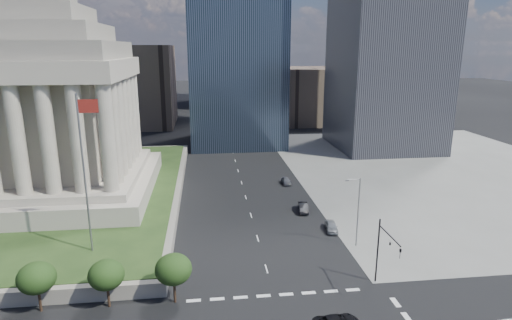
{
  "coord_description": "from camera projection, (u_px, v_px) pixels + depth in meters",
  "views": [
    {
      "loc": [
        -7.14,
        -28.2,
        26.99
      ],
      "look_at": [
        -1.35,
        19.82,
        14.32
      ],
      "focal_mm": 30.0,
      "sensor_mm": 36.0,
      "label": 1
    }
  ],
  "objects": [
    {
      "name": "parked_sedan_mid",
      "position": [
        303.0,
        208.0,
        72.67
      ],
      "size": [
        2.11,
        4.54,
        1.44
      ],
      "primitive_type": "imported",
      "rotation": [
        0.0,
        0.0,
        -0.14
      ],
      "color": "black",
      "rests_on": "ground"
    },
    {
      "name": "parked_sedan_near",
      "position": [
        331.0,
        226.0,
        65.03
      ],
      "size": [
        2.24,
        4.37,
        1.43
      ],
      "primitive_type": "imported",
      "rotation": [
        0.0,
        0.0,
        -0.14
      ],
      "color": "gray",
      "rests_on": "ground"
    },
    {
      "name": "traffic_signal_ne",
      "position": [
        385.0,
        248.0,
        48.02
      ],
      "size": [
        0.3,
        5.74,
        8.0
      ],
      "color": "black",
      "rests_on": "ground"
    },
    {
      "name": "sidewalk_ne",
      "position": [
        440.0,
        170.0,
        97.7
      ],
      "size": [
        68.0,
        90.0,
        0.03
      ],
      "primitive_type": "cube",
      "color": "slate",
      "rests_on": "ground"
    },
    {
      "name": "ground",
      "position": [
        229.0,
        139.0,
        130.79
      ],
      "size": [
        500.0,
        500.0,
        0.0
      ],
      "primitive_type": "plane",
      "color": "black",
      "rests_on": "ground"
    },
    {
      "name": "war_memorial",
      "position": [
        42.0,
        83.0,
        71.48
      ],
      "size": [
        34.0,
        34.0,
        39.0
      ],
      "primitive_type": null,
      "color": "gray",
      "rests_on": "plaza_lawn"
    },
    {
      "name": "flagpole",
      "position": [
        85.0,
        166.0,
        51.94
      ],
      "size": [
        2.52,
        0.24,
        20.0
      ],
      "color": "slate",
      "rests_on": "plaza_lawn"
    },
    {
      "name": "building_filler_nw",
      "position": [
        140.0,
        86.0,
        152.57
      ],
      "size": [
        24.0,
        30.0,
        28.0
      ],
      "primitive_type": "cube",
      "color": "brown",
      "rests_on": "ground"
    },
    {
      "name": "street_lamp_north",
      "position": [
        357.0,
        208.0,
        58.87
      ],
      "size": [
        2.13,
        0.22,
        10.0
      ],
      "color": "slate",
      "rests_on": "ground"
    },
    {
      "name": "midrise_glass",
      "position": [
        236.0,
        37.0,
        118.61
      ],
      "size": [
        26.0,
        26.0,
        60.0
      ],
      "primitive_type": "cube",
      "color": "black",
      "rests_on": "ground"
    },
    {
      "name": "parked_sedan_far",
      "position": [
        286.0,
        181.0,
        87.41
      ],
      "size": [
        4.03,
        1.66,
        1.37
      ],
      "primitive_type": "imported",
      "rotation": [
        0.0,
        0.0,
        0.01
      ],
      "color": "slate",
      "rests_on": "ground"
    },
    {
      "name": "building_filler_ne",
      "position": [
        309.0,
        95.0,
        160.77
      ],
      "size": [
        20.0,
        30.0,
        20.0
      ],
      "primitive_type": "cube",
      "color": "brown",
      "rests_on": "ground"
    }
  ]
}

